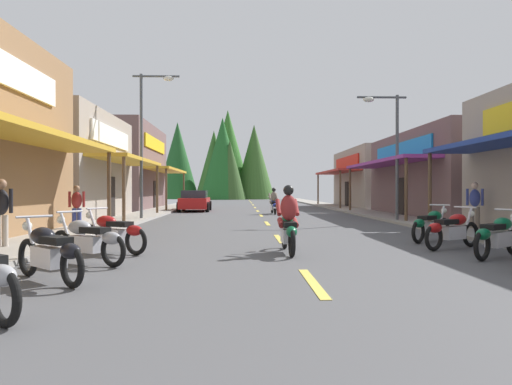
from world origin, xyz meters
The scene contains 23 objects.
ground centered at (0.00, 29.40, -0.05)m, with size 10.84×88.79×0.10m, color #4C4C4F.
sidewalk_left centered at (-6.49, 29.40, 0.06)m, with size 2.14×88.79×0.12m, color #9E9991.
sidewalk_right centered at (6.49, 29.40, 0.06)m, with size 2.14×88.79×0.12m, color gray.
centerline_dashes centered at (0.00, 33.63, 0.01)m, with size 0.16×65.85×0.01m.
storefront_left_middle centered at (-10.88, 24.79, 2.61)m, with size 8.52×9.26×5.21m.
storefront_left_far centered at (-11.79, 36.94, 3.09)m, with size 10.33×11.15×6.18m.
storefront_right_middle centered at (10.87, 26.55, 2.28)m, with size 8.51×12.21×4.55m.
storefront_right_far centered at (11.17, 39.89, 2.37)m, with size 9.12×11.43×4.72m.
streetlamp_left centered at (-5.50, 23.65, 4.44)m, with size 2.20×0.30×6.90m.
streetlamp_right centered at (5.46, 22.02, 3.74)m, with size 2.20×0.30×5.66m.
motorcycle_parked_right_4 centered at (4.36, 10.92, 0.49)m, with size 1.75×1.40×1.04m.
motorcycle_parked_right_5 centered at (4.07, 12.49, 0.49)m, with size 1.87×1.21×1.04m.
motorcycle_parked_right_6 centered at (4.21, 14.17, 0.49)m, with size 1.66×1.50×1.04m.
motorcycle_parked_left_1 centered at (-4.15, 8.51, 0.49)m, with size 1.63×1.54×1.04m.
motorcycle_parked_left_2 centered at (-4.13, 10.33, 0.49)m, with size 1.85×1.25×1.04m.
motorcycle_parked_left_3 centered at (-4.07, 11.98, 0.49)m, with size 1.85×1.24×1.04m.
rider_cruising_lead centered at (-0.04, 11.86, 0.66)m, with size 0.60×2.14×1.57m.
rider_cruising_trailing centered at (0.81, 29.26, 0.66)m, with size 0.60×2.14×1.57m.
pedestrian_by_shop centered at (-6.84, 17.75, 0.93)m, with size 0.57×0.28×1.61m.
pedestrian_browsing centered at (-6.80, 12.40, 1.00)m, with size 0.57×0.31×1.72m.
pedestrian_waiting centered at (7.00, 17.29, 1.00)m, with size 0.51×0.40×1.72m.
parked_car_curbside centered at (-4.22, 33.26, 0.69)m, with size 2.09×4.31×1.40m.
treeline_backdrop centered at (-4.25, 74.28, 6.00)m, with size 18.30×11.46×13.88m.
Camera 1 is at (-1.13, 0.81, 1.47)m, focal length 33.84 mm.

